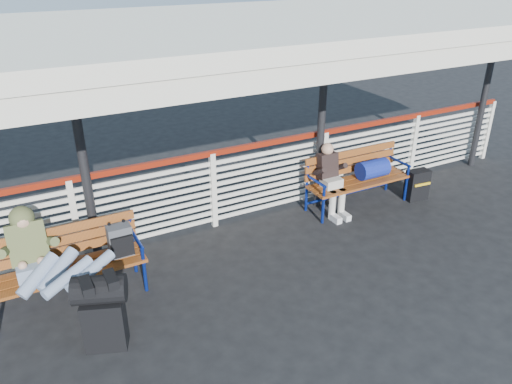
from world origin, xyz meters
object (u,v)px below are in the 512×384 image
traveler_man (54,266)px  companion_person (331,179)px  suitcase_side (417,185)px  bench_right (363,172)px  luggage_stack (103,309)px  bench_left (78,255)px

traveler_man → companion_person: size_ratio=1.43×
suitcase_side → bench_right: bearing=167.1°
luggage_stack → bench_left: bench_left is taller
bench_left → companion_person: size_ratio=1.57×
bench_left → traveler_man: size_ratio=1.10×
traveler_man → bench_right: bearing=8.4°
luggage_stack → companion_person: 4.14m
luggage_stack → traveler_man: (-0.35, 0.69, 0.24)m
bench_left → suitcase_side: bench_left is taller
luggage_stack → suitcase_side: luggage_stack is taller
luggage_stack → bench_left: (-0.05, 1.04, 0.09)m
bench_left → bench_right: size_ratio=1.00×
bench_right → suitcase_side: size_ratio=3.41×
bench_right → companion_person: companion_person is taller
suitcase_side → companion_person: bearing=174.9°
companion_person → suitcase_side: bearing=-10.5°
bench_right → traveler_man: (-4.89, -0.73, 0.15)m
bench_right → companion_person: size_ratio=1.57×
luggage_stack → bench_right: bench_right is taller
bench_left → luggage_stack: bearing=-87.1°
luggage_stack → traveler_man: traveler_man is taller
luggage_stack → suitcase_side: 5.61m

